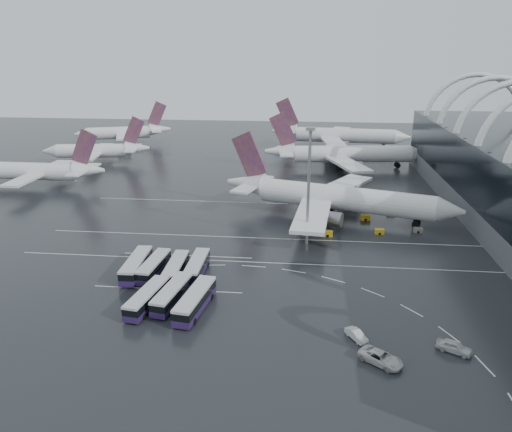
# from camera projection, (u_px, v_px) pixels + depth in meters

# --- Properties ---
(ground) EXTENTS (420.00, 420.00, 0.00)m
(ground) POSITION_uv_depth(u_px,v_px,m) (299.00, 260.00, 105.18)
(ground) COLOR black
(ground) RESTS_ON ground
(lane_marking_near) EXTENTS (120.00, 0.25, 0.01)m
(lane_marking_near) POSITION_uv_depth(u_px,v_px,m) (299.00, 264.00, 103.30)
(lane_marking_near) COLOR silver
(lane_marking_near) RESTS_ON ground
(lane_marking_mid) EXTENTS (120.00, 0.25, 0.01)m
(lane_marking_mid) POSITION_uv_depth(u_px,v_px,m) (300.00, 240.00, 116.49)
(lane_marking_mid) COLOR silver
(lane_marking_mid) RESTS_ON ground
(lane_marking_far) EXTENTS (120.00, 0.25, 0.01)m
(lane_marking_far) POSITION_uv_depth(u_px,v_px,m) (302.00, 204.00, 142.88)
(lane_marking_far) COLOR silver
(lane_marking_far) RESTS_ON ground
(bus_bay_line_south) EXTENTS (28.00, 0.25, 0.01)m
(bus_bay_line_south) POSITION_uv_depth(u_px,v_px,m) (168.00, 289.00, 92.43)
(bus_bay_line_south) COLOR silver
(bus_bay_line_south) RESTS_ON ground
(bus_bay_line_north) EXTENTS (28.00, 0.25, 0.01)m
(bus_bay_line_north) POSITION_uv_depth(u_px,v_px,m) (188.00, 255.00, 107.51)
(bus_bay_line_north) COLOR silver
(bus_bay_line_north) RESTS_ON ground
(airliner_main) EXTENTS (61.63, 53.39, 21.32)m
(airliner_main) POSITION_uv_depth(u_px,v_px,m) (332.00, 198.00, 130.18)
(airliner_main) COLOR white
(airliner_main) RESTS_ON ground
(airliner_gate_b) EXTENTS (60.21, 53.78, 20.89)m
(airliner_gate_b) POSITION_uv_depth(u_px,v_px,m) (343.00, 154.00, 183.75)
(airliner_gate_b) COLOR white
(airliner_gate_b) RESTS_ON ground
(airliner_gate_c) EXTENTS (61.02, 56.09, 21.73)m
(airliner_gate_c) POSITION_uv_depth(u_px,v_px,m) (337.00, 136.00, 221.77)
(airliner_gate_c) COLOR white
(airliner_gate_c) RESTS_ON ground
(jet_remote_west) EXTENTS (43.29, 34.81, 18.96)m
(jet_remote_west) POSITION_uv_depth(u_px,v_px,m) (42.00, 172.00, 159.69)
(jet_remote_west) COLOR white
(jet_remote_west) RESTS_ON ground
(jet_remote_mid) EXTENTS (41.20, 33.29, 17.92)m
(jet_remote_mid) POSITION_uv_depth(u_px,v_px,m) (98.00, 151.00, 193.41)
(jet_remote_mid) COLOR white
(jet_remote_mid) RESTS_ON ground
(jet_remote_far) EXTENTS (42.97, 34.96, 19.11)m
(jet_remote_far) POSITION_uv_depth(u_px,v_px,m) (125.00, 133.00, 232.96)
(jet_remote_far) COLOR white
(jet_remote_far) RESTS_ON ground
(bus_row_near_a) EXTENTS (3.59, 13.54, 3.31)m
(bus_row_near_a) POSITION_uv_depth(u_px,v_px,m) (136.00, 265.00, 98.32)
(bus_row_near_a) COLOR #231441
(bus_row_near_a) RESTS_ON ground
(bus_row_near_b) EXTENTS (3.74, 12.59, 3.06)m
(bus_row_near_b) POSITION_uv_depth(u_px,v_px,m) (154.00, 266.00, 98.18)
(bus_row_near_b) COLOR #231441
(bus_row_near_b) RESTS_ON ground
(bus_row_near_c) EXTENTS (3.20, 12.48, 3.06)m
(bus_row_near_c) POSITION_uv_depth(u_px,v_px,m) (176.00, 268.00, 97.20)
(bus_row_near_c) COLOR #231441
(bus_row_near_c) RESTS_ON ground
(bus_row_near_d) EXTENTS (3.08, 12.59, 3.10)m
(bus_row_near_d) POSITION_uv_depth(u_px,v_px,m) (197.00, 266.00, 98.05)
(bus_row_near_d) COLOR #231441
(bus_row_near_d) RESTS_ON ground
(bus_row_far_a) EXTENTS (4.72, 12.79, 3.08)m
(bus_row_far_a) POSITION_uv_depth(u_px,v_px,m) (147.00, 298.00, 85.68)
(bus_row_far_a) COLOR #231441
(bus_row_far_a) RESTS_ON ground
(bus_row_far_b) EXTENTS (4.71, 12.93, 3.11)m
(bus_row_far_b) POSITION_uv_depth(u_px,v_px,m) (172.00, 294.00, 86.99)
(bus_row_far_b) COLOR #231441
(bus_row_far_b) RESTS_ON ground
(bus_row_far_c) EXTENTS (4.94, 13.92, 3.35)m
(bus_row_far_c) POSITION_uv_depth(u_px,v_px,m) (195.00, 301.00, 84.50)
(bus_row_far_c) COLOR #231441
(bus_row_far_c) RESTS_ON ground
(van_curve_a) EXTENTS (6.87, 6.15, 1.77)m
(van_curve_a) POSITION_uv_depth(u_px,v_px,m) (381.00, 358.00, 70.52)
(van_curve_a) COLOR silver
(van_curve_a) RESTS_ON ground
(van_curve_b) EXTENTS (5.46, 4.27, 1.74)m
(van_curve_b) POSITION_uv_depth(u_px,v_px,m) (454.00, 347.00, 73.18)
(van_curve_b) COLOR silver
(van_curve_b) RESTS_ON ground
(van_curve_c) EXTENTS (3.60, 4.51, 1.44)m
(van_curve_c) POSITION_uv_depth(u_px,v_px,m) (356.00, 335.00, 76.44)
(van_curve_c) COLOR silver
(van_curve_c) RESTS_ON ground
(floodlight_mast) EXTENTS (2.04, 2.04, 26.55)m
(floodlight_mast) POSITION_uv_depth(u_px,v_px,m) (309.00, 172.00, 108.82)
(floodlight_mast) COLOR gray
(floodlight_mast) RESTS_ON ground
(gse_cart_belly_a) EXTENTS (2.18, 1.29, 1.19)m
(gse_cart_belly_a) POSITION_uv_depth(u_px,v_px,m) (379.00, 232.00, 119.85)
(gse_cart_belly_a) COLOR gold
(gse_cart_belly_a) RESTS_ON ground
(gse_cart_belly_b) EXTENTS (2.04, 1.21, 1.11)m
(gse_cart_belly_b) POSITION_uv_depth(u_px,v_px,m) (391.00, 212.00, 134.34)
(gse_cart_belly_b) COLOR slate
(gse_cart_belly_b) RESTS_ON ground
(gse_cart_belly_c) EXTENTS (2.41, 1.43, 1.32)m
(gse_cart_belly_c) POSITION_uv_depth(u_px,v_px,m) (328.00, 233.00, 118.49)
(gse_cart_belly_c) COLOR gold
(gse_cart_belly_c) RESTS_ON ground
(gse_cart_belly_d) EXTENTS (2.17, 1.28, 1.18)m
(gse_cart_belly_d) POSITION_uv_depth(u_px,v_px,m) (418.00, 230.00, 120.91)
(gse_cart_belly_d) COLOR slate
(gse_cart_belly_d) RESTS_ON ground
(gse_cart_belly_e) EXTENTS (2.47, 1.46, 1.35)m
(gse_cart_belly_e) POSITION_uv_depth(u_px,v_px,m) (365.00, 217.00, 129.58)
(gse_cart_belly_e) COLOR gold
(gse_cart_belly_e) RESTS_ON ground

